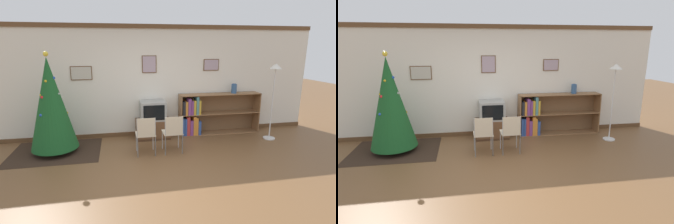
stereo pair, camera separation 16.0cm
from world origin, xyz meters
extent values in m
plane|color=brown|center=(0.00, 0.00, 0.00)|extent=(24.00, 24.00, 0.00)
cube|color=silver|center=(0.00, 2.40, 1.35)|extent=(8.56, 0.08, 2.70)
cube|color=brown|center=(0.00, 2.34, 2.65)|extent=(8.56, 0.03, 0.10)
cube|color=brown|center=(0.00, 2.34, 0.05)|extent=(8.56, 0.03, 0.10)
cube|color=brown|center=(-1.55, 2.35, 1.59)|extent=(0.48, 0.02, 0.32)
cube|color=#BCB7A8|center=(-1.55, 2.34, 1.59)|extent=(0.45, 0.01, 0.28)
cube|color=brown|center=(0.03, 2.35, 1.78)|extent=(0.35, 0.02, 0.41)
cube|color=#A893A3|center=(0.03, 2.34, 1.78)|extent=(0.31, 0.01, 0.38)
cube|color=brown|center=(1.60, 2.35, 1.74)|extent=(0.40, 0.02, 0.29)
cube|color=#A893A3|center=(1.60, 2.34, 1.74)|extent=(0.36, 0.01, 0.25)
cube|color=#332319|center=(-2.09, 1.58, 0.00)|extent=(1.83, 1.41, 0.01)
cylinder|color=maroon|center=(-2.09, 1.58, 0.06)|extent=(0.36, 0.36, 0.10)
cone|color=#195123|center=(-2.09, 1.58, 1.06)|extent=(0.95, 0.95, 1.90)
sphere|color=yellow|center=(-2.09, 1.58, 2.05)|extent=(0.10, 0.10, 0.10)
sphere|color=gold|center=(-2.12, 1.47, 1.54)|extent=(0.05, 0.05, 0.05)
sphere|color=gold|center=(-1.94, 1.94, 0.42)|extent=(0.06, 0.06, 0.06)
sphere|color=#1E4CB2|center=(-1.99, 1.58, 1.58)|extent=(0.06, 0.06, 0.06)
sphere|color=red|center=(-2.20, 1.43, 1.23)|extent=(0.06, 0.06, 0.06)
sphere|color=gold|center=(-1.82, 1.69, 0.83)|extent=(0.05, 0.05, 0.05)
sphere|color=#1E4CB2|center=(-2.25, 1.36, 0.88)|extent=(0.06, 0.06, 0.06)
sphere|color=silver|center=(-1.91, 1.54, 1.27)|extent=(0.04, 0.04, 0.04)
sphere|color=gold|center=(-2.24, 1.49, 1.26)|extent=(0.04, 0.04, 0.04)
cube|color=#4C311E|center=(0.07, 2.09, 0.03)|extent=(0.80, 0.47, 0.05)
cube|color=brown|center=(0.07, 2.09, 0.26)|extent=(0.83, 0.49, 0.42)
cube|color=#9E9E99|center=(0.07, 2.09, 0.69)|extent=(0.61, 0.47, 0.46)
cube|color=black|center=(0.07, 1.85, 0.69)|extent=(0.50, 0.01, 0.36)
cube|color=beige|center=(-0.21, 1.15, 0.43)|extent=(0.40, 0.40, 0.02)
cube|color=beige|center=(-0.21, 0.96, 0.63)|extent=(0.35, 0.01, 0.38)
cylinder|color=#B2B2B2|center=(-0.39, 1.33, 0.21)|extent=(0.02, 0.02, 0.42)
cylinder|color=#B2B2B2|center=(-0.03, 1.33, 0.21)|extent=(0.02, 0.02, 0.42)
cylinder|color=#B2B2B2|center=(-0.39, 0.97, 0.21)|extent=(0.02, 0.02, 0.42)
cylinder|color=#B2B2B2|center=(-0.03, 0.97, 0.21)|extent=(0.02, 0.02, 0.42)
cylinder|color=#B2B2B2|center=(-0.39, 0.97, 0.41)|extent=(0.02, 0.02, 0.82)
cylinder|color=#B2B2B2|center=(-0.03, 0.97, 0.41)|extent=(0.02, 0.02, 0.82)
cube|color=beige|center=(0.35, 1.15, 0.43)|extent=(0.40, 0.40, 0.02)
cube|color=beige|center=(0.35, 0.96, 0.63)|extent=(0.35, 0.01, 0.38)
cylinder|color=#B2B2B2|center=(0.17, 1.33, 0.21)|extent=(0.02, 0.02, 0.42)
cylinder|color=#B2B2B2|center=(0.53, 1.33, 0.21)|extent=(0.02, 0.02, 0.42)
cylinder|color=#B2B2B2|center=(0.17, 0.97, 0.21)|extent=(0.02, 0.02, 0.42)
cylinder|color=#B2B2B2|center=(0.53, 0.97, 0.21)|extent=(0.02, 0.02, 0.42)
cylinder|color=#B2B2B2|center=(0.17, 0.97, 0.41)|extent=(0.02, 0.02, 0.82)
cylinder|color=#B2B2B2|center=(0.53, 0.97, 0.41)|extent=(0.02, 0.02, 0.82)
cube|color=olive|center=(0.77, 2.16, 0.52)|extent=(0.02, 0.36, 1.03)
cube|color=olive|center=(2.84, 2.16, 0.52)|extent=(0.02, 0.36, 1.03)
cube|color=olive|center=(1.80, 2.16, 1.03)|extent=(2.09, 0.36, 0.02)
cube|color=olive|center=(1.80, 2.16, 0.01)|extent=(2.09, 0.36, 0.02)
cube|color=olive|center=(1.80, 2.16, 0.54)|extent=(2.05, 0.36, 0.02)
cube|color=brown|center=(1.80, 2.33, 0.52)|extent=(2.09, 0.01, 1.03)
cube|color=#2D4C93|center=(0.82, 2.13, 0.24)|extent=(0.05, 0.30, 0.44)
cube|color=#2D4C93|center=(0.88, 2.10, 0.24)|extent=(0.05, 0.24, 0.44)
cube|color=#B73333|center=(0.95, 2.13, 0.26)|extent=(0.08, 0.28, 0.48)
cube|color=#7A3D7F|center=(1.03, 2.08, 0.21)|extent=(0.08, 0.20, 0.38)
cube|color=orange|center=(1.11, 2.12, 0.26)|extent=(0.07, 0.26, 0.48)
cube|color=orange|center=(1.18, 2.13, 0.24)|extent=(0.05, 0.30, 0.44)
cube|color=#2D4C93|center=(1.24, 2.13, 0.20)|extent=(0.07, 0.29, 0.36)
cube|color=#232328|center=(0.83, 2.09, 0.71)|extent=(0.06, 0.21, 0.34)
cube|color=orange|center=(0.90, 2.13, 0.71)|extent=(0.06, 0.29, 0.34)
cube|color=#7A3D7F|center=(0.97, 2.13, 0.75)|extent=(0.08, 0.28, 0.40)
cube|color=#7A3D7F|center=(1.04, 2.13, 0.72)|extent=(0.05, 0.29, 0.35)
cube|color=gold|center=(1.10, 2.13, 0.72)|extent=(0.06, 0.29, 0.36)
cube|color=teal|center=(1.17, 2.13, 0.77)|extent=(0.06, 0.29, 0.44)
cube|color=gold|center=(1.23, 2.11, 0.72)|extent=(0.05, 0.24, 0.35)
cylinder|color=#335684|center=(2.17, 2.16, 1.15)|extent=(0.14, 0.14, 0.23)
torus|color=#335684|center=(2.17, 2.16, 1.26)|extent=(0.12, 0.12, 0.02)
cylinder|color=silver|center=(2.85, 1.49, 0.01)|extent=(0.28, 0.28, 0.03)
cylinder|color=silver|center=(2.85, 1.49, 0.86)|extent=(0.03, 0.03, 1.67)
cone|color=white|center=(2.85, 1.49, 1.75)|extent=(0.28, 0.28, 0.12)
camera|label=1|loc=(-0.73, -4.00, 2.21)|focal=28.00mm
camera|label=2|loc=(-0.57, -4.03, 2.21)|focal=28.00mm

